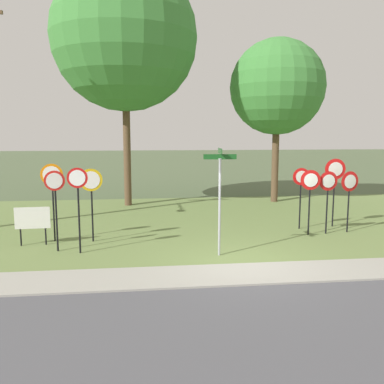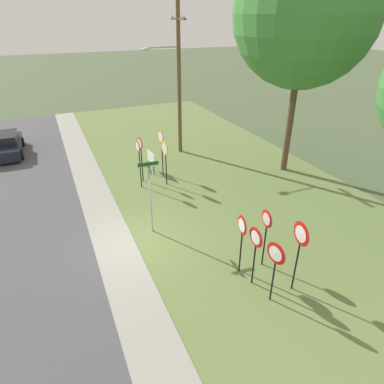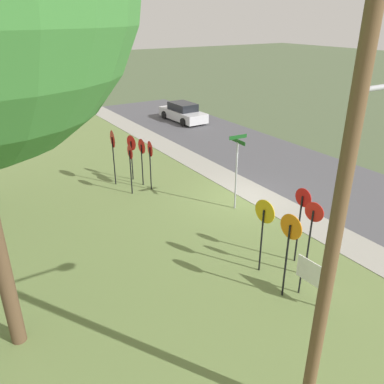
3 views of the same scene
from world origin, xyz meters
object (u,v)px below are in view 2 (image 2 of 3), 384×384
at_px(yield_sign_far_right, 275,259).
at_px(street_name_post, 150,192).
at_px(stop_sign_near_left, 165,153).
at_px(stop_sign_far_center, 140,151).
at_px(stop_sign_far_left, 139,155).
at_px(yield_sign_near_right, 266,226).
at_px(notice_board, 151,159).
at_px(utility_pole, 177,76).
at_px(oak_tree_left, 305,14).
at_px(parked_hatchback_near, 7,145).
at_px(yield_sign_far_left, 300,241).
at_px(yield_sign_near_left, 255,244).
at_px(yield_sign_center, 242,231).
at_px(stop_sign_near_right, 161,143).

bearing_deg(yield_sign_far_right, street_name_post, -167.31).
height_order(stop_sign_near_left, stop_sign_far_center, stop_sign_far_center).
bearing_deg(street_name_post, stop_sign_far_left, 174.10).
height_order(yield_sign_near_right, notice_board, yield_sign_near_right).
relative_size(stop_sign_far_center, utility_pole, 0.28).
distance_m(yield_sign_far_right, street_name_post, 5.68).
bearing_deg(oak_tree_left, yield_sign_near_right, -42.59).
distance_m(utility_pole, parked_hatchback_near, 12.02).
xyz_separation_m(yield_sign_far_left, utility_pole, (-13.30, 1.23, 2.86)).
distance_m(yield_sign_far_left, street_name_post, 6.03).
relative_size(yield_sign_near_left, yield_sign_far_right, 1.01).
bearing_deg(street_name_post, utility_pole, 155.19).
distance_m(yield_sign_near_left, yield_sign_near_right, 1.09).
distance_m(yield_sign_far_left, parked_hatchback_near, 19.81).
height_order(yield_sign_far_left, oak_tree_left, oak_tree_left).
bearing_deg(parked_hatchback_near, stop_sign_far_left, 39.99).
bearing_deg(yield_sign_near_left, yield_sign_center, -175.32).
height_order(stop_sign_far_center, parked_hatchback_near, stop_sign_far_center).
height_order(yield_sign_near_left, yield_sign_center, yield_sign_center).
distance_m(yield_sign_far_right, yield_sign_center, 1.59).
bearing_deg(stop_sign_far_center, stop_sign_near_left, 36.52).
bearing_deg(yield_sign_near_left, street_name_post, -155.85).
height_order(yield_sign_near_right, yield_sign_center, yield_sign_center).
relative_size(utility_pole, notice_board, 7.20).
distance_m(stop_sign_near_left, yield_sign_far_left, 9.10).
bearing_deg(stop_sign_near_right, yield_sign_center, -5.66).
bearing_deg(stop_sign_near_right, notice_board, -144.20).
relative_size(yield_sign_far_right, utility_pole, 0.25).
bearing_deg(stop_sign_near_right, stop_sign_far_left, -60.22).
bearing_deg(yield_sign_center, yield_sign_far_left, 45.91).
xyz_separation_m(stop_sign_near_left, parked_hatchback_near, (-8.47, -8.03, -1.18)).
xyz_separation_m(stop_sign_near_left, notice_board, (-1.86, -0.23, -0.95)).
bearing_deg(oak_tree_left, stop_sign_near_left, -97.62).
bearing_deg(stop_sign_near_left, utility_pole, 143.63).
distance_m(stop_sign_near_left, notice_board, 2.10).
relative_size(stop_sign_near_right, yield_sign_far_right, 1.16).
bearing_deg(notice_board, stop_sign_near_left, 3.88).
relative_size(yield_sign_near_right, notice_board, 1.86).
xyz_separation_m(yield_sign_far_left, street_name_post, (-5.10, -3.22, -0.11)).
relative_size(stop_sign_near_left, street_name_post, 0.77).
xyz_separation_m(stop_sign_far_left, stop_sign_far_center, (-0.72, 0.30, -0.07)).
xyz_separation_m(stop_sign_near_right, street_name_post, (5.21, -2.29, -0.02)).
bearing_deg(parked_hatchback_near, yield_sign_far_left, 28.68).
height_order(stop_sign_far_center, yield_sign_far_right, stop_sign_far_center).
bearing_deg(yield_sign_far_left, oak_tree_left, 149.67).
distance_m(yield_sign_far_left, utility_pole, 13.66).
bearing_deg(utility_pole, stop_sign_near_left, -29.39).
bearing_deg(stop_sign_near_right, oak_tree_left, 67.71).
relative_size(yield_sign_near_left, yield_sign_far_left, 0.86).
bearing_deg(stop_sign_far_center, yield_sign_near_right, 1.98).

